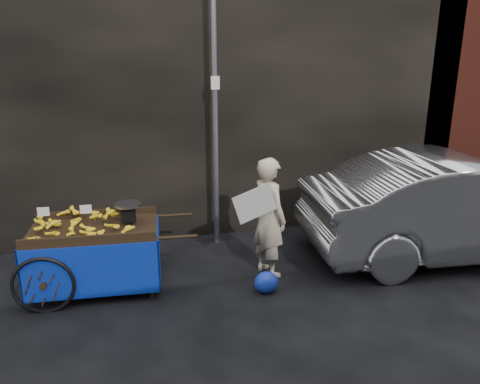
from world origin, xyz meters
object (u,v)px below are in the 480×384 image
object	(u,v)px
vendor	(269,217)
banana_cart	(90,235)
plastic_bag	(266,282)
parked_car	(462,206)

from	to	relation	value
vendor	banana_cart	bearing A→B (deg)	64.63
banana_cart	plastic_bag	distance (m)	2.22
vendor	plastic_bag	distance (m)	0.84
banana_cart	plastic_bag	xyz separation A→B (m)	(2.04, -0.67, -0.57)
parked_car	banana_cart	bearing A→B (deg)	91.90
banana_cart	parked_car	world-z (taller)	parked_car
parked_car	vendor	bearing A→B (deg)	93.13
plastic_bag	vendor	bearing A→B (deg)	70.03
banana_cart	vendor	distance (m)	2.22
banana_cart	vendor	bearing A→B (deg)	-0.17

